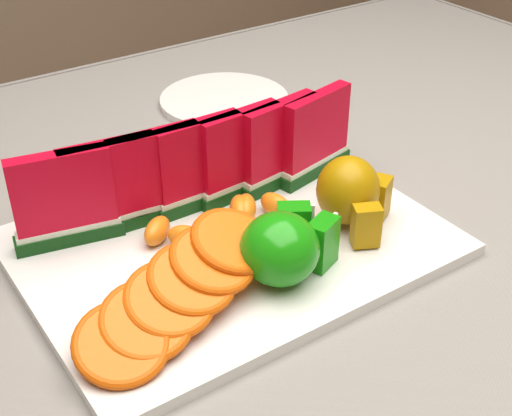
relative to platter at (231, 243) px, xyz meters
name	(u,v)px	position (x,y,z in m)	size (l,w,h in m)	color
table	(241,307)	(0.02, 0.02, -0.11)	(1.40, 0.90, 0.75)	#432517
tablecloth	(240,262)	(0.02, 0.02, -0.05)	(1.53, 1.03, 0.20)	gray
platter	(231,243)	(0.00, 0.00, 0.00)	(0.40, 0.30, 0.01)	silver
apple_cluster	(285,246)	(0.01, -0.08, 0.04)	(0.10, 0.08, 0.07)	#318316
pear_cluster	(351,193)	(0.11, -0.05, 0.04)	(0.09, 0.09, 0.07)	#9E8313
side_plate	(224,100)	(0.18, 0.29, 0.00)	(0.21, 0.21, 0.01)	silver
watermelon_row	(200,167)	(0.01, 0.07, 0.05)	(0.39, 0.07, 0.10)	#093813
orange_fan_front	(181,289)	(-0.09, -0.07, 0.03)	(0.23, 0.14, 0.06)	#E44E00
orange_fan_back	(136,184)	(-0.04, 0.12, 0.02)	(0.22, 0.09, 0.04)	#E44E00
tangerine_segments	(220,221)	(0.00, 0.02, 0.02)	(0.16, 0.07, 0.03)	orange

